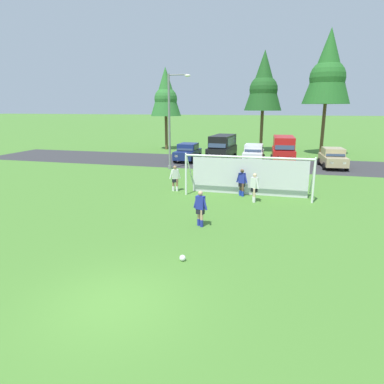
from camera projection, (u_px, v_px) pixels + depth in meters
name	position (u px, v px, depth m)	size (l,w,h in m)	color
ground_plane	(217.00, 185.00, 23.47)	(400.00, 400.00, 0.00)	#477A2D
parking_lot_strip	(237.00, 163.00, 32.89)	(52.00, 8.40, 0.01)	#333335
soccer_ball	(183.00, 258.00, 11.98)	(0.22, 0.22, 0.22)	white
soccer_goal	(248.00, 174.00, 20.55)	(7.44, 1.95, 2.57)	white
player_striker_near	(254.00, 188.00, 19.27)	(0.58, 0.58, 1.64)	beige
player_midfield_center	(175.00, 178.00, 21.72)	(0.67, 0.46, 1.64)	#936B4C
player_defender_far	(200.00, 209.00, 15.31)	(0.71, 0.34, 1.64)	tan
player_winger_left	(242.00, 183.00, 20.54)	(0.72, 0.34, 1.64)	brown
parked_car_slot_far_left	(188.00, 152.00, 33.83)	(2.07, 4.22, 1.72)	navy
parked_car_slot_left	(222.00, 147.00, 33.71)	(2.48, 4.94, 2.52)	black
parked_car_slot_center_left	(254.00, 153.00, 33.04)	(2.10, 4.24, 1.72)	silver
parked_car_slot_center	(283.00, 149.00, 32.30)	(2.41, 4.91, 2.52)	red
parked_car_slot_center_right	(333.00, 158.00, 30.10)	(2.29, 4.33, 1.72)	tan
tree_left_edge	(166.00, 93.00, 41.72)	(3.71, 3.71, 9.88)	brown
tree_mid_left	(264.00, 83.00, 39.46)	(4.31, 4.31, 11.49)	brown
tree_center_back	(328.00, 69.00, 36.38)	(4.96, 4.96, 13.23)	brown
street_lamp	(171.00, 121.00, 28.72)	(2.00, 0.32, 7.83)	slate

